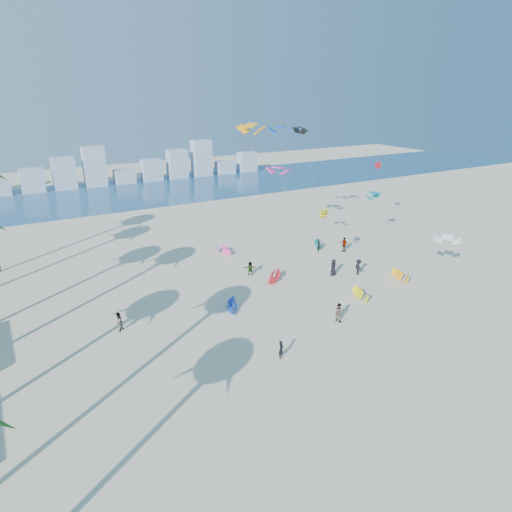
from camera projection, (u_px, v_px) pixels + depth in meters
ground at (333, 391)px, 32.53m from camera, size 220.00×220.00×0.00m
ocean at (101, 196)px, 91.05m from camera, size 220.00×220.00×0.00m
kitesurfer_near at (281, 349)px, 36.23m from camera, size 0.67×0.63×1.53m
kitesurfer_mid at (338, 312)px, 41.97m from camera, size 0.89×1.02×1.78m
kitesurfers_far at (299, 268)px, 52.23m from camera, size 31.54×9.55×1.93m
grounded_kites at (302, 272)px, 52.11m from camera, size 21.01×22.37×0.98m
flying_kites at (321, 161)px, 53.00m from camera, size 23.69×23.50×17.07m
distant_skyline at (82, 173)px, 97.56m from camera, size 85.00×3.00×8.40m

